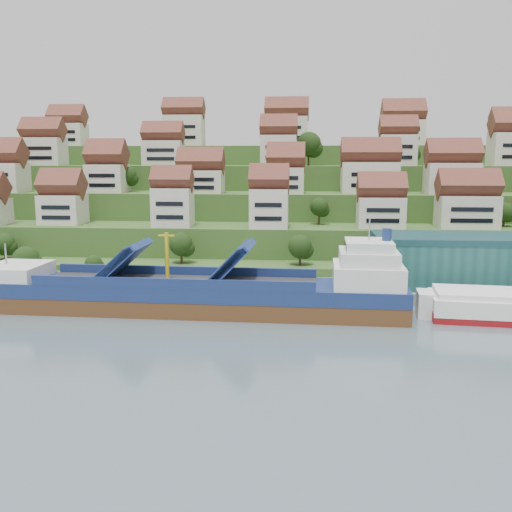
{
  "coord_description": "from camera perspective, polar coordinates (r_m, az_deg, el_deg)",
  "views": [
    {
      "loc": [
        7.25,
        -97.11,
        27.18
      ],
      "look_at": [
        -1.6,
        14.0,
        8.0
      ],
      "focal_mm": 40.0,
      "sensor_mm": 36.0,
      "label": 1
    }
  ],
  "objects": [
    {
      "name": "ground",
      "position": [
        101.11,
        0.28,
        -5.83
      ],
      "size": [
        300.0,
        300.0,
        0.0
      ],
      "primitive_type": "plane",
      "color": "slate",
      "rests_on": "ground"
    },
    {
      "name": "quay",
      "position": [
        115.81,
        10.78,
        -3.43
      ],
      "size": [
        180.0,
        14.0,
        2.2
      ],
      "primitive_type": "cube",
      "color": "gray",
      "rests_on": "ground"
    },
    {
      "name": "hillside",
      "position": [
        201.48,
        2.49,
        5.05
      ],
      "size": [
        260.0,
        128.0,
        31.0
      ],
      "color": "#2D4C1E",
      "rests_on": "ground"
    },
    {
      "name": "hillside_village",
      "position": [
        157.83,
        2.89,
        8.74
      ],
      "size": [
        160.16,
        62.88,
        29.68
      ],
      "color": "beige",
      "rests_on": "ground"
    },
    {
      "name": "hillside_trees",
      "position": [
        141.37,
        -4.63,
        5.1
      ],
      "size": [
        137.64,
        60.9,
        32.19
      ],
      "color": "#1E3812",
      "rests_on": "ground"
    },
    {
      "name": "flagpole",
      "position": [
        109.56,
        10.17,
        -1.07
      ],
      "size": [
        1.28,
        0.16,
        8.0
      ],
      "color": "gray",
      "rests_on": "quay"
    },
    {
      "name": "cargo_ship",
      "position": [
        102.31,
        -5.51,
        -3.82
      ],
      "size": [
        76.74,
        14.42,
        16.92
      ],
      "rotation": [
        0.0,
        0.0,
        -0.03
      ],
      "color": "#57341A",
      "rests_on": "ground"
    }
  ]
}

